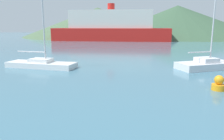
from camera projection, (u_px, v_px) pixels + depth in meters
The scene contains 6 objects.
sailboat_inner at pixel (41, 63), 19.45m from camera, with size 6.43×2.52×8.25m.
sailboat_middle at pixel (206, 63), 18.82m from camera, with size 5.49×4.22×11.21m.
ferry_distant at pixel (111, 28), 54.24m from camera, with size 28.89×7.96×9.01m.
buoy_marker at pixel (219, 84), 12.56m from camera, with size 0.76×0.76×0.88m.
hill_west at pixel (98, 22), 77.48m from camera, with size 51.20×51.20×9.97m.
hill_central at pixel (177, 21), 75.91m from camera, with size 54.26×54.26×10.57m.
Camera 1 is at (1.49, 2.06, 3.65)m, focal length 35.00 mm.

